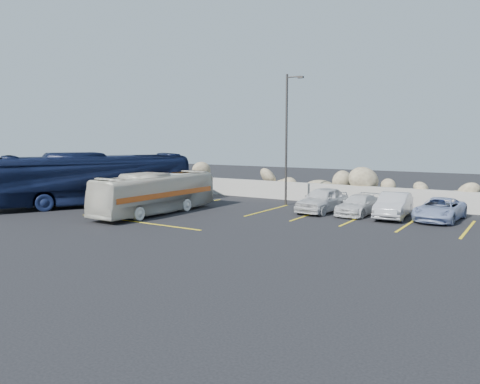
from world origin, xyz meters
The scene contains 11 objects.
ground centered at (0.00, 0.00, 0.00)m, with size 90.00×90.00×0.00m, color black.
seawall centered at (0.00, 12.00, 0.60)m, with size 60.00×0.40×1.20m, color gray.
riprap_pile centered at (0.00, 13.20, 1.30)m, with size 54.00×2.80×2.60m, color #857557, non-canonical shape.
parking_lines centered at (4.64, 5.57, 0.01)m, with size 18.16×9.36×0.01m.
lamppost centered at (2.56, 9.50, 4.30)m, with size 1.14×0.18×8.00m.
vintage_bus centered at (-2.03, 2.70, 1.14)m, with size 1.91×8.15×2.27m, color beige.
tour_coach centered at (-7.49, 3.11, 1.64)m, with size 2.75×11.74×3.27m, color #0F1733.
car_a centered at (5.50, 8.14, 0.70)m, with size 1.65×4.10×1.40m, color silver.
car_b centered at (9.39, 8.33, 0.65)m, with size 1.38×3.97×1.31m, color #B3B3B8.
car_c centered at (7.54, 8.30, 0.54)m, with size 1.52×3.73×1.08m, color silver.
car_d centered at (11.57, 8.75, 0.57)m, with size 1.90×4.11×1.14m, color #8797BF.
Camera 1 is at (15.65, -16.30, 4.09)m, focal length 35.00 mm.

